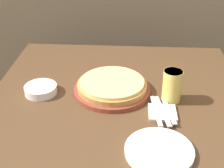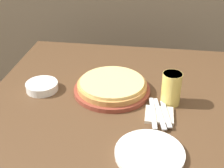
# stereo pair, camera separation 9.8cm
# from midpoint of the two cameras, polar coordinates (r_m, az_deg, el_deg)

# --- Properties ---
(dining_table) EXTENTS (1.12, 1.08, 0.77)m
(dining_table) POSITION_cam_midpoint_polar(r_m,az_deg,el_deg) (1.60, -0.79, -13.90)
(dining_table) COLOR #4C331E
(dining_table) RESTS_ON ground_plane
(pizza_on_board) EXTENTS (0.34, 0.34, 0.06)m
(pizza_on_board) POSITION_cam_midpoint_polar(r_m,az_deg,el_deg) (1.37, -2.05, -0.55)
(pizza_on_board) COLOR brown
(pizza_on_board) RESTS_ON dining_table
(beer_glass) EXTENTS (0.08, 0.08, 0.14)m
(beer_glass) POSITION_cam_midpoint_polar(r_m,az_deg,el_deg) (1.30, 8.83, -0.19)
(beer_glass) COLOR #E5C65B
(beer_glass) RESTS_ON dining_table
(dinner_plate) EXTENTS (0.23, 0.23, 0.02)m
(dinner_plate) POSITION_cam_midpoint_polar(r_m,az_deg,el_deg) (1.07, 5.97, -12.15)
(dinner_plate) COLOR white
(dinner_plate) RESTS_ON dining_table
(side_bowl) EXTENTS (0.14, 0.14, 0.04)m
(side_bowl) POSITION_cam_midpoint_polar(r_m,az_deg,el_deg) (1.41, -14.82, -0.95)
(side_bowl) COLOR white
(side_bowl) RESTS_ON dining_table
(napkin_stack) EXTENTS (0.11, 0.11, 0.01)m
(napkin_stack) POSITION_cam_midpoint_polar(r_m,az_deg,el_deg) (1.25, 6.98, -5.26)
(napkin_stack) COLOR beige
(napkin_stack) RESTS_ON dining_table
(fork) EXTENTS (0.04, 0.21, 0.00)m
(fork) POSITION_cam_midpoint_polar(r_m,az_deg,el_deg) (1.24, 5.85, -4.91)
(fork) COLOR silver
(fork) RESTS_ON napkin_stack
(dinner_knife) EXTENTS (0.06, 0.21, 0.00)m
(dinner_knife) POSITION_cam_midpoint_polar(r_m,az_deg,el_deg) (1.24, 7.00, -4.94)
(dinner_knife) COLOR silver
(dinner_knife) RESTS_ON napkin_stack
(spoon) EXTENTS (0.05, 0.18, 0.00)m
(spoon) POSITION_cam_midpoint_polar(r_m,az_deg,el_deg) (1.25, 8.15, -4.97)
(spoon) COLOR silver
(spoon) RESTS_ON napkin_stack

